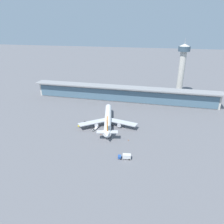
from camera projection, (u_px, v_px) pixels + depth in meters
ground_plane at (105, 132)px, 148.93m from camera, size 1200.00×1200.00×0.00m
airliner_on_stand at (108, 119)px, 157.28m from camera, size 43.15×57.02×15.34m
service_truck_near_nose_white at (95, 129)px, 151.46m from camera, size 3.27×6.90×2.70m
service_truck_under_wing_blue at (125, 156)px, 118.42m from camera, size 7.55×3.30×3.10m
service_truck_mid_apron_yellow at (81, 125)px, 157.47m from camera, size 4.47×6.61×2.70m
terminal_building at (123, 93)px, 206.67m from camera, size 183.60×12.80×15.20m
control_tower at (182, 65)px, 215.27m from camera, size 12.00×12.00×58.62m
safety_cone_alpha at (101, 134)px, 145.14m from camera, size 0.62×0.62×0.70m
safety_cone_bravo at (128, 140)px, 137.91m from camera, size 0.62×0.62×0.70m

